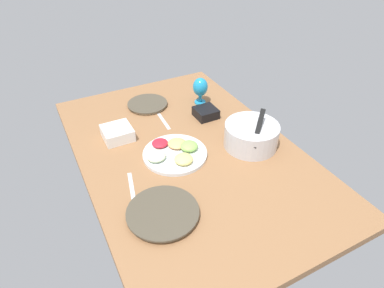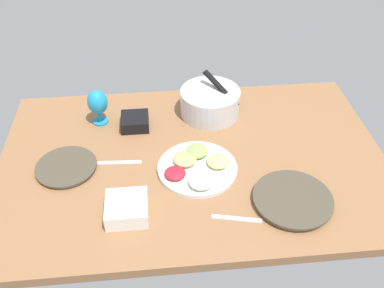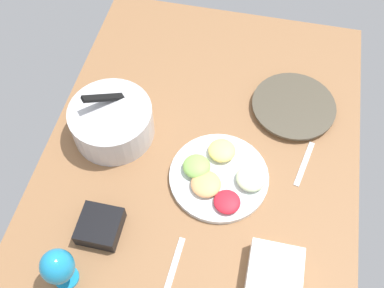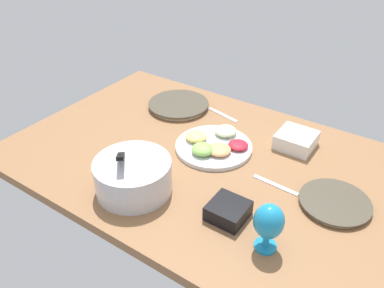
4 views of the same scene
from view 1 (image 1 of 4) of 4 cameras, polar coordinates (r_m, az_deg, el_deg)
The scene contains 10 objects.
ground_plane at distance 170.96cm, azimuth -0.77°, elevation -1.58°, with size 160.00×104.00×4.00cm, color #8C603D.
dinner_plate_left at distance 208.37cm, azimuth -7.63°, elevation 6.75°, with size 24.40×24.40×1.93cm.
dinner_plate_right at distance 137.48cm, azimuth -5.01°, elevation -11.70°, with size 29.60×29.60×2.56cm.
mixing_bowl at distance 171.93cm, azimuth 10.11°, elevation 1.60°, with size 27.50×27.50×19.11cm.
fruit_platter at distance 165.35cm, azimuth -2.98°, elevation -1.43°, with size 31.99×31.99×5.59cm.
hurricane_glass_blue at distance 205.42cm, azimuth 1.43°, elevation 9.58°, with size 9.11×9.11×16.71cm.
square_bowl_white at distance 180.58cm, azimuth -12.65°, elevation 1.94°, with size 14.98×14.98×6.39cm.
square_bowl_black at distance 194.74cm, azimuth 2.37°, elevation 5.46°, with size 12.24×12.24×5.43cm.
fork_by_left_plate at distance 192.21cm, azimuth -4.85°, elevation 3.93°, with size 18.00×1.80×0.60cm, color silver.
fork_by_right_plate at distance 151.79cm, azimuth -10.32°, elevation -7.08°, with size 18.00×1.80×0.60cm, color silver.
Camera 1 is at (120.31, -59.78, 103.73)cm, focal length 31.17 mm.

